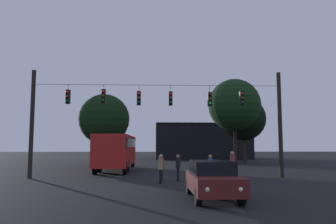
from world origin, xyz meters
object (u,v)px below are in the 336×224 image
object	(u,v)px
pedestrian_crossing_left	(210,167)
pedestrian_near_bus	(160,168)
car_near_right	(212,179)
tree_left_silhouette	(234,105)
pedestrian_far_side	(178,166)
city_bus	(117,149)
pedestrian_crossing_right	(233,163)
tree_right_far	(104,119)
tree_behind_building	(244,119)
pedestrian_trailing	(161,166)
pedestrian_crossing_center	(232,162)

from	to	relation	value
pedestrian_crossing_left	pedestrian_near_bus	world-z (taller)	pedestrian_crossing_left
car_near_right	tree_left_silhouette	size ratio (longest dim) A/B	0.45
pedestrian_far_side	tree_left_silhouette	xyz separation A→B (m)	(7.64, 16.36, 5.83)
city_bus	pedestrian_crossing_right	distance (m)	11.44
pedestrian_crossing_right	pedestrian_far_side	bearing A→B (deg)	-164.29
tree_left_silhouette	tree_right_far	distance (m)	15.04
pedestrian_crossing_left	tree_behind_building	distance (m)	23.85
pedestrian_trailing	tree_right_far	world-z (taller)	tree_right_far
car_near_right	tree_behind_building	distance (m)	29.50
pedestrian_crossing_right	pedestrian_far_side	distance (m)	3.79
pedestrian_crossing_center	pedestrian_far_side	size ratio (longest dim) A/B	1.11
tree_behind_building	city_bus	bearing A→B (deg)	-140.36
car_near_right	pedestrian_near_bus	distance (m)	5.74
city_bus	pedestrian_trailing	xyz separation A→B (m)	(3.69, -8.82, -0.95)
pedestrian_crossing_right	pedestrian_near_bus	xyz separation A→B (m)	(-4.75, -2.41, -0.10)
pedestrian_near_bus	pedestrian_crossing_left	bearing A→B (deg)	7.25
pedestrian_crossing_center	city_bus	bearing A→B (deg)	142.57
car_near_right	pedestrian_crossing_right	size ratio (longest dim) A/B	2.48
pedestrian_crossing_center	tree_left_silhouette	size ratio (longest dim) A/B	0.18
car_near_right	pedestrian_near_bus	size ratio (longest dim) A/B	2.72
city_bus	pedestrian_near_bus	size ratio (longest dim) A/B	6.88
pedestrian_crossing_center	pedestrian_far_side	distance (m)	4.45
city_bus	tree_left_silhouette	xyz separation A→B (m)	(12.37, 7.59, 4.86)
pedestrian_near_bus	tree_behind_building	bearing A→B (deg)	63.65
pedestrian_crossing_center	tree_behind_building	bearing A→B (deg)	72.06
pedestrian_crossing_left	pedestrian_crossing_center	size ratio (longest dim) A/B	0.92
pedestrian_crossing_right	pedestrian_far_side	world-z (taller)	pedestrian_crossing_right
city_bus	tree_behind_building	bearing A→B (deg)	39.64
pedestrian_crossing_left	pedestrian_trailing	world-z (taller)	pedestrian_trailing
pedestrian_crossing_center	tree_right_far	world-z (taller)	tree_right_far
pedestrian_crossing_right	tree_right_far	xyz separation A→B (m)	(-10.91, 16.63, 4.17)
pedestrian_trailing	pedestrian_far_side	bearing A→B (deg)	2.92
tree_behind_building	pedestrian_crossing_center	bearing A→B (deg)	-107.94
pedestrian_crossing_right	tree_behind_building	size ratio (longest dim) A/B	0.21
city_bus	tree_left_silhouette	bearing A→B (deg)	31.53
city_bus	pedestrian_crossing_left	xyz separation A→B (m)	(6.55, -9.78, -0.96)
pedestrian_far_side	tree_right_far	world-z (taller)	tree_right_far
car_near_right	pedestrian_crossing_right	xyz separation A→B (m)	(2.73, 7.77, 0.20)
pedestrian_crossing_left	pedestrian_crossing_right	size ratio (longest dim) A/B	0.92
pedestrian_crossing_left	pedestrian_near_bus	bearing A→B (deg)	-172.75
city_bus	pedestrian_near_bus	distance (m)	10.82
pedestrian_trailing	tree_left_silhouette	distance (m)	19.45
pedestrian_near_bus	pedestrian_far_side	world-z (taller)	pedestrian_near_bus
pedestrian_crossing_right	tree_left_silhouette	size ratio (longest dim) A/B	0.18
pedestrian_far_side	tree_behind_building	xyz separation A→B (m)	(9.95, 20.93, 4.67)
car_near_right	tree_behind_building	world-z (taller)	tree_behind_building
pedestrian_far_side	tree_left_silhouette	world-z (taller)	tree_left_silhouette
tree_behind_building	pedestrian_trailing	bearing A→B (deg)	-117.64
city_bus	pedestrian_near_bus	world-z (taller)	city_bus
city_bus	tree_right_far	bearing A→B (deg)	105.92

